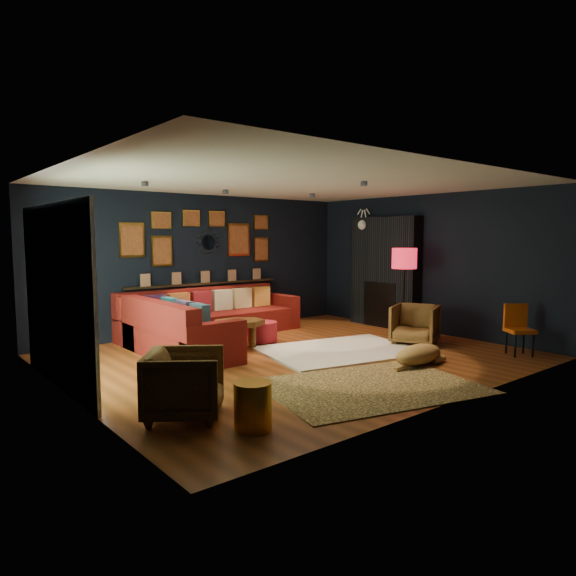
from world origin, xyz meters
TOP-DOWN VIEW (x-y plane):
  - floor at (0.00, 0.00)m, footprint 6.50×6.50m
  - room_walls at (0.00, 0.00)m, footprint 6.50×6.50m
  - sectional at (-0.61, 1.81)m, footprint 3.41×2.69m
  - ledge at (0.00, 2.68)m, footprint 3.20×0.12m
  - gallery_wall at (-0.01, 2.72)m, footprint 3.15×0.04m
  - sunburst_mirror at (0.10, 2.72)m, footprint 0.47×0.16m
  - fireplace at (3.09, 0.90)m, footprint 0.31×1.60m
  - deer_head at (3.14, 1.40)m, footprint 0.50×0.28m
  - sliding_door at (-3.22, 0.60)m, footprint 0.06×2.80m
  - ceiling_spots at (-0.00, 0.80)m, footprint 3.30×2.50m
  - shag_rug at (0.76, -0.20)m, footprint 2.67×2.17m
  - leopard_rug at (-0.30, -1.80)m, footprint 2.87×2.36m
  - coffee_table at (-0.36, 0.99)m, footprint 1.02×0.88m
  - pouf at (0.20, 1.11)m, footprint 0.51×0.51m
  - armchair_left at (-2.55, -1.33)m, footprint 0.99×1.00m
  - armchair_right at (2.13, -0.59)m, footprint 0.91×0.93m
  - gold_stool at (-2.20, -2.02)m, footprint 0.36×0.36m
  - orange_chair at (2.73, -2.06)m, footprint 0.51×0.51m
  - floor_lamp at (2.50, -0.05)m, footprint 0.44×0.44m
  - dog at (1.00, -1.51)m, footprint 1.26×0.67m

SIDE VIEW (x-z plane):
  - floor at x=0.00m, z-range 0.00..0.00m
  - leopard_rug at x=-0.30m, z-range 0.00..0.01m
  - shag_rug at x=0.76m, z-range 0.00..0.03m
  - pouf at x=0.20m, z-range 0.03..0.36m
  - dog at x=1.00m, z-range 0.01..0.40m
  - gold_stool at x=-2.20m, z-range 0.00..0.45m
  - sectional at x=-0.61m, z-range -0.11..0.75m
  - armchair_right at x=2.13m, z-range 0.00..0.74m
  - armchair_left at x=-2.55m, z-range 0.00..0.76m
  - coffee_table at x=-0.36m, z-range 0.16..0.60m
  - orange_chair at x=2.73m, z-range 0.07..0.85m
  - ledge at x=0.00m, z-range 0.90..0.94m
  - fireplace at x=3.09m, z-range -0.08..2.12m
  - sliding_door at x=-3.22m, z-range 0.00..2.20m
  - floor_lamp at x=2.50m, z-range 0.55..2.15m
  - room_walls at x=0.00m, z-range -1.66..4.84m
  - sunburst_mirror at x=0.10m, z-range 1.46..1.93m
  - gallery_wall at x=-0.01m, z-range 1.30..2.32m
  - deer_head at x=3.14m, z-range 1.83..2.28m
  - ceiling_spots at x=0.00m, z-range 2.53..2.59m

